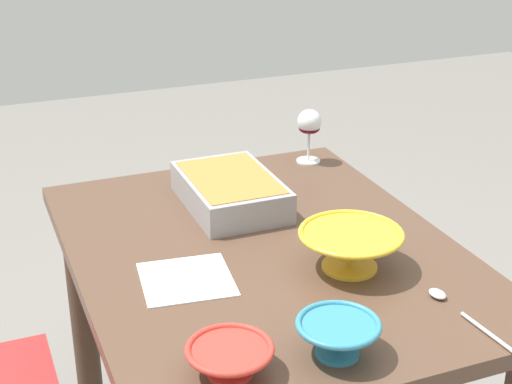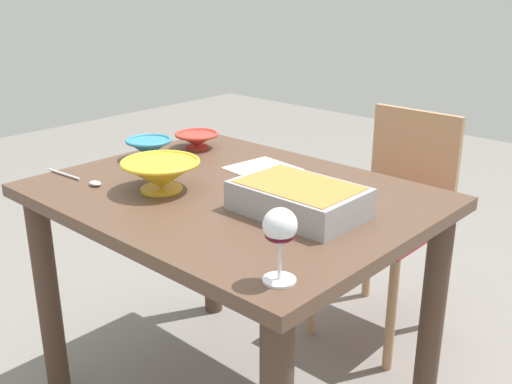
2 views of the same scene
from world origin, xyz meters
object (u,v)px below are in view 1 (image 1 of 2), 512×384
(small_bowl, at_px, (230,358))
(serving_spoon, at_px, (455,307))
(mixing_bowl, at_px, (338,336))
(serving_bowl, at_px, (350,248))
(casserole_dish, at_px, (230,190))
(wine_glass, at_px, (309,126))
(dining_table, at_px, (265,298))
(napkin, at_px, (187,279))

(small_bowl, relative_size, serving_spoon, 0.62)
(mixing_bowl, distance_m, serving_bowl, 0.33)
(serving_spoon, bearing_deg, casserole_dish, 20.83)
(wine_glass, bearing_deg, serving_bowl, 162.73)
(dining_table, height_order, serving_spoon, serving_spoon)
(serving_bowl, distance_m, napkin, 0.37)
(dining_table, xyz_separation_m, serving_spoon, (-0.39, -0.26, 0.14))
(mixing_bowl, relative_size, serving_bowl, 0.68)
(dining_table, relative_size, small_bowl, 7.03)
(wine_glass, bearing_deg, napkin, 134.57)
(mixing_bowl, height_order, serving_spoon, mixing_bowl)
(serving_spoon, bearing_deg, wine_glass, -5.22)
(mixing_bowl, height_order, serving_bowl, serving_bowl)
(small_bowl, bearing_deg, dining_table, -29.76)
(serving_bowl, xyz_separation_m, serving_spoon, (-0.24, -0.12, -0.04))
(dining_table, relative_size, napkin, 5.76)
(small_bowl, xyz_separation_m, serving_bowl, (0.26, -0.38, 0.02))
(dining_table, bearing_deg, napkin, 108.97)
(wine_glass, xyz_separation_m, serving_bowl, (-0.63, 0.19, -0.06))
(dining_table, xyz_separation_m, serving_bowl, (-0.16, -0.14, 0.19))
(dining_table, bearing_deg, serving_bowl, -138.69)
(wine_glass, xyz_separation_m, serving_spoon, (-0.86, 0.08, -0.11))
(dining_table, relative_size, mixing_bowl, 7.07)
(casserole_dish, distance_m, mixing_bowl, 0.70)
(mixing_bowl, distance_m, napkin, 0.41)
(mixing_bowl, bearing_deg, wine_glass, -22.21)
(dining_table, distance_m, serving_bowl, 0.28)
(dining_table, height_order, serving_bowl, serving_bowl)
(dining_table, distance_m, serving_spoon, 0.49)
(mixing_bowl, relative_size, napkin, 0.81)
(dining_table, relative_size, serving_bowl, 4.79)
(casserole_dish, bearing_deg, dining_table, 178.24)
(napkin, bearing_deg, casserole_dish, -34.01)
(wine_glass, height_order, mixing_bowl, wine_glass)
(wine_glass, distance_m, serving_spoon, 0.87)
(dining_table, height_order, casserole_dish, casserole_dish)
(wine_glass, distance_m, napkin, 0.78)
(dining_table, relative_size, wine_glass, 6.85)
(serving_spoon, xyz_separation_m, napkin, (0.32, 0.47, -0.01))
(mixing_bowl, xyz_separation_m, serving_bowl, (0.28, -0.18, 0.01))
(dining_table, distance_m, small_bowl, 0.52)
(napkin, bearing_deg, serving_spoon, -124.20)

